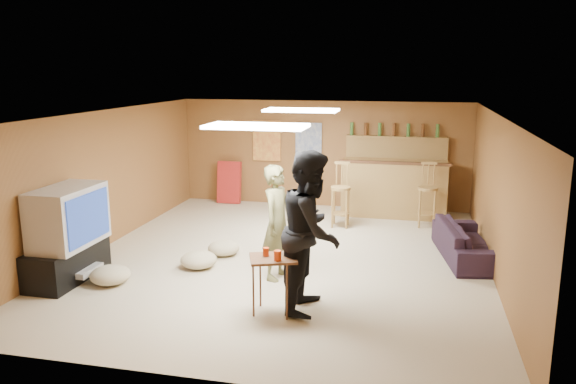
% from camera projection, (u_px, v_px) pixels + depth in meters
% --- Properties ---
extents(ground, '(7.00, 7.00, 0.00)m').
position_uv_depth(ground, '(285.00, 258.00, 8.59)').
color(ground, '#B6A88B').
rests_on(ground, ground).
extents(ceiling, '(6.00, 7.00, 0.02)m').
position_uv_depth(ceiling, '(285.00, 114.00, 8.11)').
color(ceiling, silver).
rests_on(ceiling, ground).
extents(wall_back, '(6.00, 0.02, 2.20)m').
position_uv_depth(wall_back, '(323.00, 154.00, 11.68)').
color(wall_back, brown).
rests_on(wall_back, ground).
extents(wall_front, '(6.00, 0.02, 2.20)m').
position_uv_depth(wall_front, '(197.00, 268.00, 5.02)').
color(wall_front, brown).
rests_on(wall_front, ground).
extents(wall_left, '(0.02, 7.00, 2.20)m').
position_uv_depth(wall_left, '(103.00, 180.00, 9.00)').
color(wall_left, brown).
rests_on(wall_left, ground).
extents(wall_right, '(0.02, 7.00, 2.20)m').
position_uv_depth(wall_right, '(498.00, 198.00, 7.70)').
color(wall_right, brown).
rests_on(wall_right, ground).
extents(tv_stand, '(0.55, 1.30, 0.50)m').
position_uv_depth(tv_stand, '(67.00, 262.00, 7.69)').
color(tv_stand, black).
rests_on(tv_stand, ground).
extents(dvd_box, '(0.35, 0.50, 0.08)m').
position_uv_depth(dvd_box, '(82.00, 270.00, 7.66)').
color(dvd_box, '#B2B2B7').
rests_on(dvd_box, tv_stand).
extents(tv_body, '(0.60, 1.10, 0.80)m').
position_uv_depth(tv_body, '(68.00, 216.00, 7.53)').
color(tv_body, '#B2B2B7').
rests_on(tv_body, tv_stand).
extents(tv_screen, '(0.02, 0.95, 0.65)m').
position_uv_depth(tv_screen, '(89.00, 218.00, 7.47)').
color(tv_screen, navy).
rests_on(tv_screen, tv_body).
extents(bar_counter, '(2.00, 0.60, 1.10)m').
position_uv_depth(bar_counter, '(394.00, 189.00, 10.95)').
color(bar_counter, olive).
rests_on(bar_counter, ground).
extents(bar_lip, '(2.10, 0.12, 0.05)m').
position_uv_depth(bar_lip, '(395.00, 163.00, 10.60)').
color(bar_lip, '#442715').
rests_on(bar_lip, bar_counter).
extents(bar_shelf, '(2.00, 0.18, 0.05)m').
position_uv_depth(bar_shelf, '(397.00, 137.00, 11.18)').
color(bar_shelf, olive).
rests_on(bar_shelf, bar_backing).
extents(bar_backing, '(2.00, 0.14, 0.60)m').
position_uv_depth(bar_backing, '(396.00, 152.00, 11.26)').
color(bar_backing, olive).
rests_on(bar_backing, bar_counter).
extents(poster_left, '(0.60, 0.03, 0.85)m').
position_uv_depth(poster_left, '(267.00, 141.00, 11.85)').
color(poster_left, '#BF3F26').
rests_on(poster_left, wall_back).
extents(poster_right, '(0.55, 0.03, 0.80)m').
position_uv_depth(poster_right, '(309.00, 142.00, 11.65)').
color(poster_right, '#334C99').
rests_on(poster_right, wall_back).
extents(folding_chair_stack, '(0.50, 0.26, 0.91)m').
position_uv_depth(folding_chair_stack, '(229.00, 182.00, 12.06)').
color(folding_chair_stack, red).
rests_on(folding_chair_stack, ground).
extents(ceiling_panel_front, '(1.20, 0.60, 0.04)m').
position_uv_depth(ceiling_panel_front, '(257.00, 126.00, 6.69)').
color(ceiling_panel_front, white).
rests_on(ceiling_panel_front, ceiling).
extents(ceiling_panel_back, '(1.20, 0.60, 0.04)m').
position_uv_depth(ceiling_panel_back, '(301.00, 110.00, 9.26)').
color(ceiling_panel_back, white).
rests_on(ceiling_panel_back, ceiling).
extents(person_olive, '(0.52, 0.66, 1.59)m').
position_uv_depth(person_olive, '(278.00, 222.00, 7.64)').
color(person_olive, brown).
rests_on(person_olive, ground).
extents(person_black, '(0.77, 0.97, 1.93)m').
position_uv_depth(person_black, '(311.00, 231.00, 6.62)').
color(person_black, black).
rests_on(person_black, ground).
extents(sofa, '(0.99, 1.90, 0.53)m').
position_uv_depth(sofa, '(467.00, 242.00, 8.54)').
color(sofa, black).
rests_on(sofa, ground).
extents(tray_table, '(0.65, 0.58, 0.69)m').
position_uv_depth(tray_table, '(273.00, 285.00, 6.61)').
color(tray_table, '#442715').
rests_on(tray_table, ground).
extents(cup_red_near, '(0.08, 0.08, 0.10)m').
position_uv_depth(cup_red_near, '(266.00, 252.00, 6.57)').
color(cup_red_near, '#BD360C').
rests_on(cup_red_near, tray_table).
extents(cup_red_far, '(0.10, 0.10, 0.12)m').
position_uv_depth(cup_red_far, '(278.00, 255.00, 6.41)').
color(cup_red_far, '#BD360C').
rests_on(cup_red_far, tray_table).
extents(cup_blue, '(0.10, 0.10, 0.11)m').
position_uv_depth(cup_blue, '(289.00, 251.00, 6.58)').
color(cup_blue, navy).
rests_on(cup_blue, tray_table).
extents(bar_stool_left, '(0.39, 0.39, 1.22)m').
position_uv_depth(bar_stool_left, '(341.00, 194.00, 10.20)').
color(bar_stool_left, olive).
rests_on(bar_stool_left, ground).
extents(bar_stool_right, '(0.44, 0.44, 1.06)m').
position_uv_depth(bar_stool_right, '(427.00, 199.00, 10.21)').
color(bar_stool_right, olive).
rests_on(bar_stool_right, ground).
extents(cushion_near_tv, '(0.69, 0.69, 0.24)m').
position_uv_depth(cushion_near_tv, '(199.00, 260.00, 8.17)').
color(cushion_near_tv, tan).
rests_on(cushion_near_tv, ground).
extents(cushion_mid, '(0.61, 0.61, 0.22)m').
position_uv_depth(cushion_mid, '(224.00, 248.00, 8.74)').
color(cushion_mid, tan).
rests_on(cushion_mid, ground).
extents(cushion_far, '(0.69, 0.69, 0.24)m').
position_uv_depth(cushion_far, '(110.00, 275.00, 7.56)').
color(cushion_far, tan).
rests_on(cushion_far, ground).
extents(bottle_row, '(1.76, 0.08, 0.26)m').
position_uv_depth(bottle_row, '(394.00, 130.00, 11.14)').
color(bottle_row, '#3F7233').
rests_on(bottle_row, bar_shelf).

